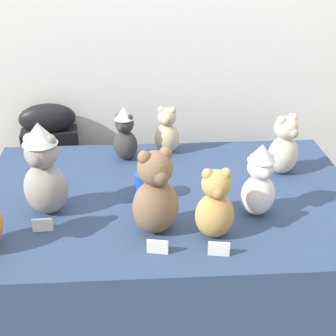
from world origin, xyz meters
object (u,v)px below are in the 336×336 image
object	(u,v)px
teddy_bear_snow	(259,181)
party_cup_blue	(145,186)
teddy_bear_honey	(215,206)
teddy_bear_sand	(167,132)
teddy_bear_charcoal	(125,134)
teddy_bear_ash	(44,170)
teddy_bear_mocha	(156,195)
teddy_bear_cream	(284,146)
display_table	(168,270)
instrument_case	(56,185)

from	to	relation	value
teddy_bear_snow	party_cup_blue	xyz separation A→B (m)	(-0.41, 0.13, -0.08)
teddy_bear_honey	teddy_bear_sand	world-z (taller)	teddy_bear_honey
teddy_bear_charcoal	teddy_bear_honey	bearing A→B (deg)	-35.45
teddy_bear_snow	party_cup_blue	world-z (taller)	teddy_bear_snow
teddy_bear_charcoal	teddy_bear_ash	bearing A→B (deg)	-95.02
teddy_bear_mocha	party_cup_blue	xyz separation A→B (m)	(-0.03, 0.22, -0.09)
teddy_bear_charcoal	teddy_bear_cream	bearing A→B (deg)	13.42
display_table	teddy_bear_charcoal	size ratio (longest dim) A/B	6.08
instrument_case	party_cup_blue	distance (m)	0.87
display_table	teddy_bear_ash	world-z (taller)	teddy_bear_ash
teddy_bear_honey	teddy_bear_ash	world-z (taller)	teddy_bear_ash
teddy_bear_ash	teddy_bear_snow	distance (m)	0.77
teddy_bear_charcoal	teddy_bear_snow	bearing A→B (deg)	-17.12
display_table	teddy_bear_cream	bearing A→B (deg)	18.08
instrument_case	teddy_bear_cream	size ratio (longest dim) A/B	3.47
display_table	teddy_bear_sand	distance (m)	0.62
display_table	teddy_bear_charcoal	bearing A→B (deg)	117.06
instrument_case	teddy_bear_cream	distance (m)	1.23
teddy_bear_ash	teddy_bear_snow	bearing A→B (deg)	7.50
teddy_bear_honey	instrument_case	bearing A→B (deg)	126.22
teddy_bear_honey	teddy_bear_mocha	distance (m)	0.20
instrument_case	teddy_bear_sand	size ratio (longest dim) A/B	4.07
teddy_bear_mocha	teddy_bear_sand	world-z (taller)	teddy_bear_mocha
teddy_bear_mocha	teddy_bear_snow	bearing A→B (deg)	-6.19
teddy_bear_sand	party_cup_blue	size ratio (longest dim) A/B	2.05
teddy_bear_cream	party_cup_blue	bearing A→B (deg)	171.19
teddy_bear_cream	teddy_bear_sand	xyz separation A→B (m)	(-0.48, 0.23, -0.02)
teddy_bear_cream	party_cup_blue	distance (m)	0.62
teddy_bear_ash	teddy_bear_snow	world-z (taller)	teddy_bear_ash
instrument_case	teddy_bear_charcoal	xyz separation A→B (m)	(0.39, -0.29, 0.41)
display_table	instrument_case	distance (m)	0.85
instrument_case	party_cup_blue	xyz separation A→B (m)	(0.47, -0.65, 0.34)
display_table	teddy_bear_honey	size ratio (longest dim) A/B	5.84
instrument_case	display_table	bearing A→B (deg)	-54.90
teddy_bear_charcoal	party_cup_blue	distance (m)	0.37
teddy_bear_honey	teddy_bear_charcoal	world-z (taller)	teddy_bear_honey
display_table	instrument_case	xyz separation A→B (m)	(-0.56, 0.63, 0.09)
teddy_bear_honey	party_cup_blue	xyz separation A→B (m)	(-0.23, 0.26, -0.07)
teddy_bear_ash	teddy_bear_charcoal	distance (m)	0.52
teddy_bear_honey	teddy_bear_cream	bearing A→B (deg)	49.72
teddy_bear_mocha	teddy_bear_ash	size ratio (longest dim) A/B	0.89
instrument_case	teddy_bear_cream	xyz separation A→B (m)	(1.06, -0.46, 0.41)
teddy_bear_honey	teddy_bear_snow	xyz separation A→B (m)	(0.18, 0.13, 0.02)
teddy_bear_ash	instrument_case	bearing A→B (deg)	110.77
teddy_bear_snow	teddy_bear_honey	bearing A→B (deg)	-155.25
teddy_bear_snow	teddy_bear_charcoal	bearing A→B (deg)	123.63
teddy_bear_sand	party_cup_blue	bearing A→B (deg)	-96.03
teddy_bear_charcoal	party_cup_blue	size ratio (longest dim) A/B	2.26
teddy_bear_charcoal	teddy_bear_mocha	bearing A→B (deg)	-50.89
teddy_bear_cream	teddy_bear_charcoal	world-z (taller)	teddy_bear_cream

